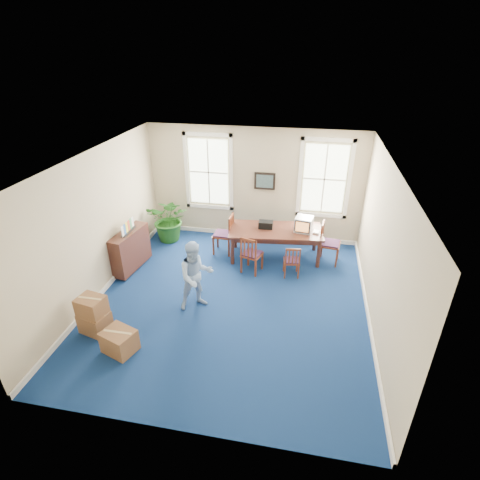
% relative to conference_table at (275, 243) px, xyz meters
% --- Properties ---
extents(floor, '(6.50, 6.50, 0.00)m').
position_rel_conference_table_xyz_m(floor, '(-0.76, -2.14, -0.41)').
color(floor, navy).
rests_on(floor, ground).
extents(ceiling, '(6.50, 6.50, 0.00)m').
position_rel_conference_table_xyz_m(ceiling, '(-0.76, -2.14, 2.79)').
color(ceiling, white).
rests_on(ceiling, ground).
extents(wall_back, '(6.50, 0.00, 6.50)m').
position_rel_conference_table_xyz_m(wall_back, '(-0.76, 1.11, 1.19)').
color(wall_back, tan).
rests_on(wall_back, ground).
extents(wall_front, '(6.50, 0.00, 6.50)m').
position_rel_conference_table_xyz_m(wall_front, '(-0.76, -5.39, 1.19)').
color(wall_front, tan).
rests_on(wall_front, ground).
extents(wall_left, '(0.00, 6.50, 6.50)m').
position_rel_conference_table_xyz_m(wall_left, '(-3.76, -2.14, 1.19)').
color(wall_left, tan).
rests_on(wall_left, ground).
extents(wall_right, '(0.00, 6.50, 6.50)m').
position_rel_conference_table_xyz_m(wall_right, '(2.24, -2.14, 1.19)').
color(wall_right, tan).
rests_on(wall_right, ground).
extents(baseboard_back, '(6.00, 0.04, 0.12)m').
position_rel_conference_table_xyz_m(baseboard_back, '(-0.76, 1.08, -0.35)').
color(baseboard_back, white).
rests_on(baseboard_back, ground).
extents(baseboard_left, '(0.04, 6.50, 0.12)m').
position_rel_conference_table_xyz_m(baseboard_left, '(-3.73, -2.14, -0.35)').
color(baseboard_left, white).
rests_on(baseboard_left, ground).
extents(baseboard_right, '(0.04, 6.50, 0.12)m').
position_rel_conference_table_xyz_m(baseboard_right, '(2.21, -2.14, -0.35)').
color(baseboard_right, white).
rests_on(baseboard_right, ground).
extents(window_left, '(1.40, 0.12, 2.20)m').
position_rel_conference_table_xyz_m(window_left, '(-2.06, 1.09, 1.49)').
color(window_left, white).
rests_on(window_left, ground).
extents(window_right, '(1.40, 0.12, 2.20)m').
position_rel_conference_table_xyz_m(window_right, '(1.14, 1.09, 1.49)').
color(window_right, white).
rests_on(window_right, ground).
extents(wall_picture, '(0.58, 0.06, 0.48)m').
position_rel_conference_table_xyz_m(wall_picture, '(-0.46, 1.06, 1.34)').
color(wall_picture, black).
rests_on(wall_picture, ground).
extents(conference_table, '(2.51, 1.36, 0.82)m').
position_rel_conference_table_xyz_m(conference_table, '(0.00, 0.00, 0.00)').
color(conference_table, '#462219').
rests_on(conference_table, ground).
extents(crt_tv, '(0.50, 0.53, 0.39)m').
position_rel_conference_table_xyz_m(crt_tv, '(0.71, 0.05, 0.60)').
color(crt_tv, '#B7B7BC').
rests_on(crt_tv, conference_table).
extents(game_console, '(0.18, 0.21, 0.05)m').
position_rel_conference_table_xyz_m(game_console, '(1.04, 0.00, 0.43)').
color(game_console, white).
rests_on(game_console, conference_table).
extents(equipment_bag, '(0.38, 0.26, 0.18)m').
position_rel_conference_table_xyz_m(equipment_bag, '(-0.27, 0.05, 0.50)').
color(equipment_bag, black).
rests_on(equipment_bag, conference_table).
extents(chair_near_left, '(0.57, 0.57, 1.01)m').
position_rel_conference_table_xyz_m(chair_near_left, '(-0.49, -0.82, 0.10)').
color(chair_near_left, maroon).
rests_on(chair_near_left, ground).
extents(chair_near_right, '(0.43, 0.43, 0.85)m').
position_rel_conference_table_xyz_m(chair_near_right, '(0.49, -0.82, 0.01)').
color(chair_near_right, maroon).
rests_on(chair_near_right, ground).
extents(chair_end_left, '(0.52, 0.52, 1.11)m').
position_rel_conference_table_xyz_m(chair_end_left, '(-1.42, 0.00, 0.15)').
color(chair_end_left, maroon).
rests_on(chair_end_left, ground).
extents(chair_end_right, '(0.56, 0.56, 1.11)m').
position_rel_conference_table_xyz_m(chair_end_right, '(1.42, 0.00, 0.15)').
color(chair_end_right, maroon).
rests_on(chair_end_right, ground).
extents(man, '(0.97, 0.92, 1.58)m').
position_rel_conference_table_xyz_m(man, '(-1.43, -2.44, 0.38)').
color(man, '#99B9E3').
rests_on(man, ground).
extents(credenza, '(0.53, 1.31, 1.00)m').
position_rel_conference_table_xyz_m(credenza, '(-3.51, -1.26, 0.09)').
color(credenza, '#462219').
rests_on(credenza, ground).
extents(brochure_rack, '(0.13, 0.66, 0.29)m').
position_rel_conference_table_xyz_m(brochure_rack, '(-3.49, -1.26, 0.73)').
color(brochure_rack, '#99999E').
rests_on(brochure_rack, credenza).
extents(potted_plant, '(1.20, 1.05, 1.33)m').
position_rel_conference_table_xyz_m(potted_plant, '(-3.07, 0.41, 0.25)').
color(potted_plant, '#1A4C15').
rests_on(potted_plant, ground).
extents(cardboard_boxes, '(1.82, 1.82, 0.84)m').
position_rel_conference_table_xyz_m(cardboard_boxes, '(-3.01, -3.48, 0.01)').
color(cardboard_boxes, brown).
rests_on(cardboard_boxes, ground).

